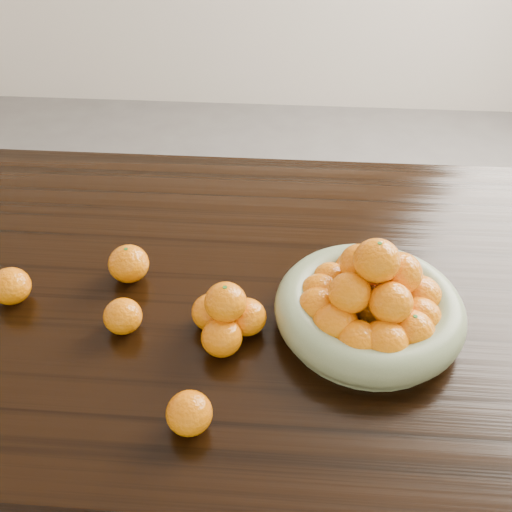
# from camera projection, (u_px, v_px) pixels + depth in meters

# --- Properties ---
(ground) EXTENTS (5.00, 5.00, 0.00)m
(ground) POSITION_uv_depth(u_px,v_px,m) (264.00, 474.00, 1.65)
(ground) COLOR #605C5A
(ground) RESTS_ON ground
(dining_table) EXTENTS (2.00, 1.00, 0.75)m
(dining_table) POSITION_uv_depth(u_px,v_px,m) (266.00, 311.00, 1.23)
(dining_table) COLOR black
(dining_table) RESTS_ON ground
(fruit_bowl) EXTENTS (0.35, 0.35, 0.19)m
(fruit_bowl) POSITION_uv_depth(u_px,v_px,m) (370.00, 305.00, 1.04)
(fruit_bowl) COLOR gray
(fruit_bowl) RESTS_ON dining_table
(orange_pyramid) EXTENTS (0.14, 0.13, 0.12)m
(orange_pyramid) POSITION_uv_depth(u_px,v_px,m) (226.00, 317.00, 1.03)
(orange_pyramid) COLOR orange
(orange_pyramid) RESTS_ON dining_table
(loose_orange_0) EXTENTS (0.08, 0.08, 0.08)m
(loose_orange_0) POSITION_uv_depth(u_px,v_px,m) (129.00, 264.00, 1.15)
(loose_orange_0) COLOR orange
(loose_orange_0) RESTS_ON dining_table
(loose_orange_1) EXTENTS (0.07, 0.07, 0.07)m
(loose_orange_1) POSITION_uv_depth(u_px,v_px,m) (123.00, 316.00, 1.05)
(loose_orange_1) COLOR orange
(loose_orange_1) RESTS_ON dining_table
(loose_orange_2) EXTENTS (0.07, 0.07, 0.07)m
(loose_orange_2) POSITION_uv_depth(u_px,v_px,m) (189.00, 413.00, 0.88)
(loose_orange_2) COLOR orange
(loose_orange_2) RESTS_ON dining_table
(loose_orange_3) EXTENTS (0.08, 0.08, 0.07)m
(loose_orange_3) POSITION_uv_depth(u_px,v_px,m) (11.00, 286.00, 1.11)
(loose_orange_3) COLOR orange
(loose_orange_3) RESTS_ON dining_table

